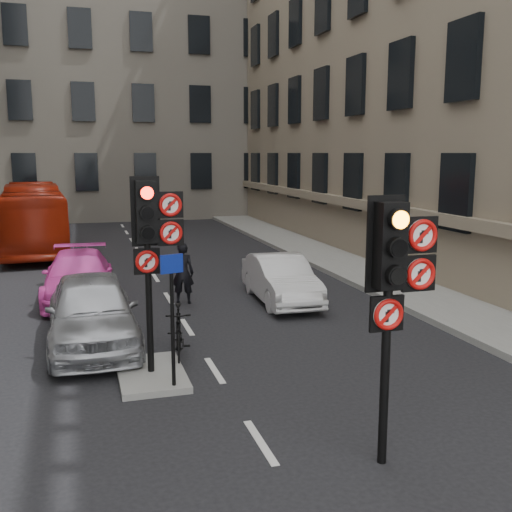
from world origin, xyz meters
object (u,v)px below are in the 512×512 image
motorcyclist (183,273)px  info_sign (172,302)px  signal_near (395,274)px  motorcycle (179,332)px  car_pink (79,276)px  bus_red (33,217)px  signal_far (152,232)px  car_white (281,279)px  car_silver (92,311)px

motorcyclist → info_sign: (-1.21, -6.15, 0.76)m
signal_near → motorcycle: signal_near is taller
car_pink → bus_red: bearing=102.4°
signal_near → signal_far: size_ratio=1.00×
signal_far → bus_red: size_ratio=0.35×
car_white → motorcycle: (-3.47, -3.73, -0.13)m
car_silver → bus_red: 14.39m
signal_near → bus_red: signal_near is taller
car_pink → motorcyclist: size_ratio=2.69×
car_silver → car_pink: 4.43m
car_pink → motorcyclist: (2.74, -1.28, 0.19)m
car_pink → info_sign: info_sign is taller
bus_red → motorcyclist: (4.53, -11.08, -0.55)m
info_sign → car_pink: bearing=87.2°
car_silver → bus_red: bus_red is taller
car_silver → motorcycle: 2.06m
car_white → motorcycle: car_white is taller
car_white → info_sign: 6.82m
signal_far → car_silver: size_ratio=0.78×
info_sign → motorcyclist: bearing=64.5°
car_white → motorcyclist: bearing=169.6°
bus_red → motorcyclist: bus_red is taller
motorcycle → car_silver: bearing=153.7°
motorcyclist → motorcycle: bearing=95.3°
car_silver → motorcyclist: 4.01m
signal_near → car_pink: 11.48m
bus_red → motorcycle: size_ratio=5.86×
bus_red → info_sign: size_ratio=4.36×
car_pink → motorcycle: bearing=-69.0°
signal_near → car_white: bearing=80.5°
signal_near → car_white: 9.07m
signal_near → car_white: (1.47, 8.74, -1.94)m
car_silver → motorcycle: bearing=-36.5°
car_white → motorcyclist: (-2.65, 0.60, 0.21)m
signal_far → motorcycle: size_ratio=2.08×
signal_near → signal_far: 4.77m
car_white → motorcyclist: size_ratio=2.29×
bus_red → car_silver: bearing=-85.8°
car_white → car_pink: size_ratio=0.85×
signal_near → car_silver: bearing=120.6°
motorcyclist → signal_far: bearing=91.2°
signal_near → car_pink: bearing=110.3°
signal_far → car_pink: 7.05m
motorcycle → motorcyclist: size_ratio=1.01×
car_silver → info_sign: info_sign is taller
signal_far → car_pink: (-1.32, 6.62, -2.04)m
car_white → car_silver: bearing=-151.2°
car_pink → motorcycle: (1.92, -5.61, -0.15)m
signal_far → info_sign: size_ratio=1.55×
signal_near → motorcyclist: bearing=97.2°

